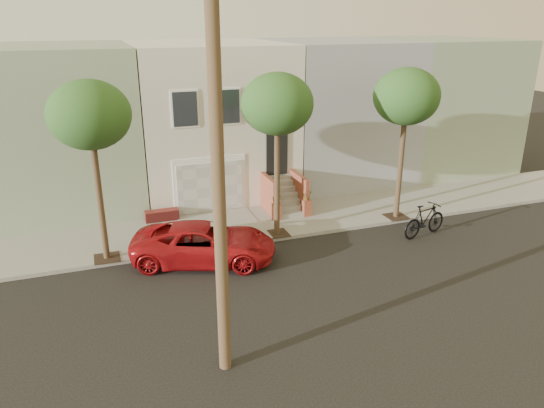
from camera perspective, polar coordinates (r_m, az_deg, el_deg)
name	(u,v)px	position (r m, az deg, el deg)	size (l,w,h in m)	color
ground	(289,287)	(16.88, 1.95, -9.23)	(90.00, 90.00, 0.00)	black
sidewalk	(243,225)	(21.41, -3.31, -2.40)	(40.00, 3.70, 0.15)	gray
house_row	(207,116)	(25.85, -7.23, 9.70)	(33.10, 11.70, 7.00)	beige
tree_left	(90,116)	(17.80, -19.71, 9.22)	(2.70, 2.57, 6.30)	#2D2116
tree_mid	(277,105)	(18.95, 0.60, 10.98)	(2.70, 2.57, 6.30)	#2D2116
tree_right	(407,98)	(21.46, 14.79, 11.43)	(2.70, 2.57, 6.30)	#2D2116
pickup_truck	(204,243)	(18.38, -7.57, -4.36)	(2.34, 5.08, 1.41)	#A41014
motorcycle	(425,220)	(21.23, 16.70, -1.71)	(0.64, 2.25, 1.35)	black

